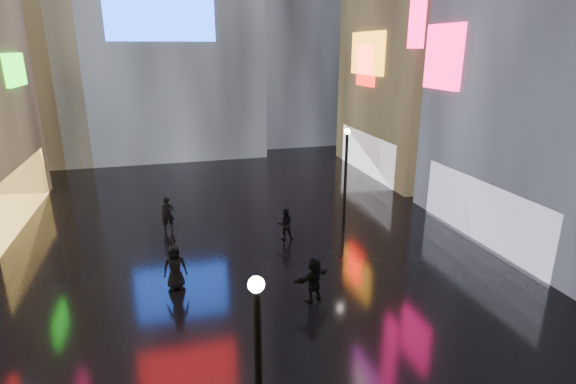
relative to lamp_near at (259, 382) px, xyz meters
name	(u,v)px	position (x,y,z in m)	size (l,w,h in m)	color
ground	(245,241)	(2.00, 13.14, -2.94)	(140.00, 140.00, 0.00)	black
lamp_near	(259,382)	(0.00, 0.00, 0.00)	(0.30, 0.30, 5.20)	black
lamp_far	(346,172)	(7.44, 13.74, 0.00)	(0.30, 0.30, 5.20)	black
pedestrian_4	(175,267)	(-1.39, 9.36, -2.03)	(0.89, 0.58, 1.82)	black
pedestrian_5	(314,279)	(3.52, 7.07, -2.07)	(1.63, 0.52, 1.76)	black
pedestrian_6	(168,214)	(-1.55, 15.48, -2.04)	(0.66, 0.43, 1.80)	black
pedestrian_7	(285,224)	(3.98, 12.83, -2.15)	(0.77, 0.60, 1.58)	black
umbrella_2	(172,234)	(-1.39, 9.36, -0.64)	(1.04, 1.06, 0.96)	black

